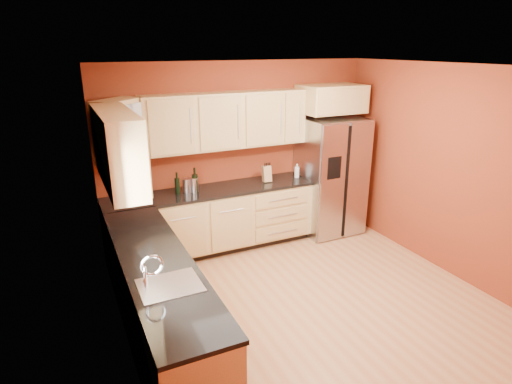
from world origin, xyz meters
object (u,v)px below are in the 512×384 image
canister_left (187,185)px  soap_dispenser (297,171)px  wine_bottle_a (177,183)px  refrigerator (330,176)px  knife_block (267,174)px

canister_left → soap_dispenser: 1.68m
soap_dispenser → wine_bottle_a: bearing=179.1°
refrigerator → wine_bottle_a: size_ratio=6.00×
canister_left → wine_bottle_a: 0.14m
canister_left → wine_bottle_a: (-0.13, -0.01, 0.05)m
canister_left → knife_block: size_ratio=0.81×
refrigerator → wine_bottle_a: bearing=177.7°
canister_left → soap_dispenser: (1.68, -0.04, 0.01)m
wine_bottle_a → knife_block: wine_bottle_a is taller
knife_block → wine_bottle_a: bearing=-174.3°
refrigerator → soap_dispenser: (-0.55, 0.07, 0.13)m
knife_block → soap_dispenser: size_ratio=1.12×
canister_left → wine_bottle_a: wine_bottle_a is taller
wine_bottle_a → refrigerator: bearing=-2.3°
refrigerator → knife_block: refrigerator is taller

